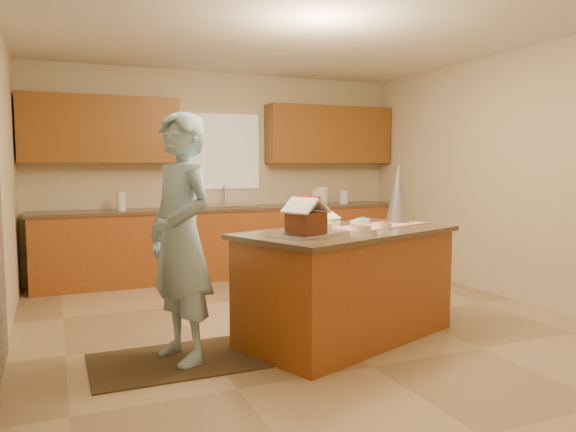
{
  "coord_description": "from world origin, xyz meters",
  "views": [
    {
      "loc": [
        -2.11,
        -4.5,
        1.48
      ],
      "look_at": [
        -0.1,
        0.2,
        1.0
      ],
      "focal_mm": 34.39,
      "sensor_mm": 36.0,
      "label": 1
    }
  ],
  "objects_px": {
    "gingerbread_house": "(306,219)",
    "island_base": "(347,286)",
    "boy": "(181,238)",
    "tinsel_tree": "(398,193)"
  },
  "relations": [
    {
      "from": "gingerbread_house",
      "to": "island_base",
      "type": "bearing_deg",
      "value": 25.86
    },
    {
      "from": "island_base",
      "to": "gingerbread_house",
      "type": "height_order",
      "value": "gingerbread_house"
    },
    {
      "from": "gingerbread_house",
      "to": "boy",
      "type": "bearing_deg",
      "value": 165.29
    },
    {
      "from": "tinsel_tree",
      "to": "gingerbread_house",
      "type": "xyz_separation_m",
      "value": [
        -1.22,
        -0.57,
        -0.15
      ]
    },
    {
      "from": "boy",
      "to": "gingerbread_house",
      "type": "height_order",
      "value": "boy"
    },
    {
      "from": "boy",
      "to": "gingerbread_house",
      "type": "xyz_separation_m",
      "value": [
        0.91,
        -0.24,
        0.13
      ]
    },
    {
      "from": "boy",
      "to": "tinsel_tree",
      "type": "bearing_deg",
      "value": 80.13
    },
    {
      "from": "tinsel_tree",
      "to": "boy",
      "type": "height_order",
      "value": "boy"
    },
    {
      "from": "tinsel_tree",
      "to": "boy",
      "type": "distance_m",
      "value": 2.18
    },
    {
      "from": "tinsel_tree",
      "to": "boy",
      "type": "bearing_deg",
      "value": -171.2
    }
  ]
}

